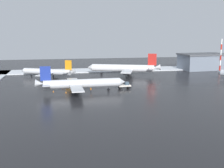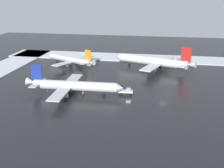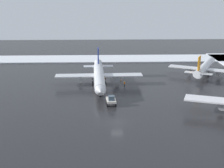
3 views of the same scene
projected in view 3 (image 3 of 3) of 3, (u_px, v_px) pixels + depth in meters
name	position (u px, v px, depth m)	size (l,w,h in m)	color
ground_plane	(117.00, 122.00, 73.56)	(240.00, 240.00, 0.00)	#232326
snow_bank_right	(109.00, 59.00, 137.93)	(14.00, 116.00, 0.32)	white
airplane_parked_portside	(99.00, 76.00, 99.56)	(31.15, 25.78, 9.26)	silver
airplane_far_rear	(205.00, 67.00, 112.09)	(25.43, 21.65, 8.13)	silver
pushback_tug	(111.00, 100.00, 84.24)	(4.72, 2.54, 2.50)	silver
ground_crew_mid_apron	(96.00, 86.00, 96.69)	(0.36, 0.36, 1.71)	black
ground_crew_by_nose_gear	(125.00, 84.00, 99.58)	(0.36, 0.36, 1.71)	black
traffic_cone_near_nose	(105.00, 77.00, 109.17)	(0.36, 0.36, 0.55)	orange
traffic_cone_mid_line	(97.00, 81.00, 105.02)	(0.36, 0.36, 0.55)	orange
traffic_cone_wingtip_side	(121.00, 80.00, 106.25)	(0.36, 0.36, 0.55)	orange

